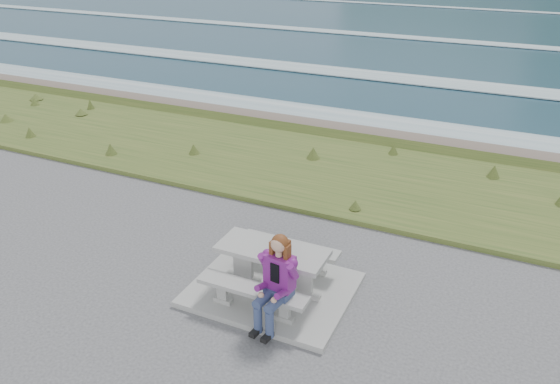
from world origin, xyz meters
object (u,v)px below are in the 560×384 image
Objects in this scene: seated_woman at (274,295)px; picnic_table at (272,257)px; bench_landward at (253,293)px; bench_seaward at (290,249)px.

picnic_table is at bearing 124.94° from seated_woman.
picnic_table reaches higher than bench_landward.
bench_landward is (0.00, -0.70, -0.23)m from picnic_table.
picnic_table is 1.00× the size of bench_seaward.
picnic_table is at bearing -90.00° from bench_seaward.
picnic_table is 0.94m from seated_woman.
bench_seaward is (0.00, 1.40, 0.00)m from bench_landward.
picnic_table is 1.00× the size of bench_landward.
seated_woman reaches higher than bench_landward.
bench_landward is 1.22× the size of seated_woman.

